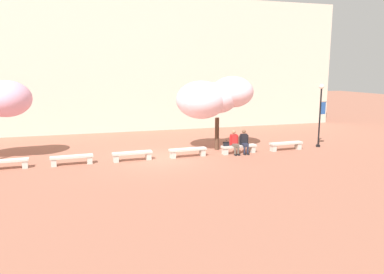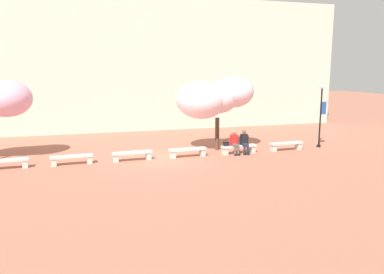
% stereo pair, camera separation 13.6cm
% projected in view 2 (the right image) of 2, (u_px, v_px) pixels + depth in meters
% --- Properties ---
extents(ground_plane, '(100.00, 100.00, 0.00)m').
position_uv_depth(ground_plane, '(161.00, 159.00, 19.02)').
color(ground_plane, '#9E604C').
extents(building_facade, '(32.61, 4.00, 9.66)m').
position_uv_depth(building_facade, '(131.00, 65.00, 28.47)').
color(building_facade, beige).
rests_on(building_facade, ground).
extents(stone_bench_west_end, '(1.98, 0.52, 0.45)m').
position_uv_depth(stone_bench_west_end, '(6.00, 162.00, 16.98)').
color(stone_bench_west_end, beige).
rests_on(stone_bench_west_end, ground).
extents(stone_bench_near_west, '(1.98, 0.52, 0.45)m').
position_uv_depth(stone_bench_near_west, '(72.00, 158.00, 17.77)').
color(stone_bench_near_west, beige).
rests_on(stone_bench_near_west, ground).
extents(stone_bench_center, '(1.98, 0.52, 0.45)m').
position_uv_depth(stone_bench_center, '(132.00, 155.00, 18.56)').
color(stone_bench_center, beige).
rests_on(stone_bench_center, ground).
extents(stone_bench_near_east, '(1.98, 0.52, 0.45)m').
position_uv_depth(stone_bench_near_east, '(188.00, 151.00, 19.36)').
color(stone_bench_near_east, beige).
rests_on(stone_bench_near_east, ground).
extents(stone_bench_east_end, '(1.98, 0.52, 0.45)m').
position_uv_depth(stone_bench_east_end, '(239.00, 148.00, 20.15)').
color(stone_bench_east_end, beige).
rests_on(stone_bench_east_end, ground).
extents(stone_bench_far_east, '(1.98, 0.52, 0.45)m').
position_uv_depth(stone_bench_far_east, '(286.00, 145.00, 20.95)').
color(stone_bench_far_east, beige).
rests_on(stone_bench_far_east, ground).
extents(person_seated_left, '(0.51, 0.69, 1.29)m').
position_uv_depth(person_seated_left, '(234.00, 141.00, 19.95)').
color(person_seated_left, black).
rests_on(person_seated_left, ground).
extents(person_seated_right, '(0.51, 0.70, 1.29)m').
position_uv_depth(person_seated_right, '(244.00, 141.00, 20.11)').
color(person_seated_right, black).
rests_on(person_seated_right, ground).
extents(handbag, '(0.30, 0.15, 0.34)m').
position_uv_depth(handbag, '(226.00, 144.00, 19.91)').
color(handbag, black).
rests_on(handbag, stone_bench_east_end).
extents(cherry_tree_main, '(4.37, 2.89, 4.10)m').
position_uv_depth(cherry_tree_main, '(214.00, 97.00, 20.63)').
color(cherry_tree_main, '#513828').
rests_on(cherry_tree_main, ground).
extents(lamp_post_with_banner, '(0.54, 0.28, 3.66)m').
position_uv_depth(lamp_post_with_banner, '(321.00, 109.00, 21.52)').
color(lamp_post_with_banner, black).
rests_on(lamp_post_with_banner, ground).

